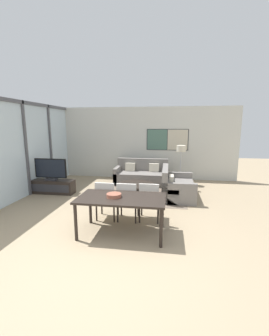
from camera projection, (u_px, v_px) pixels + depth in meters
name	position (u px, v px, depth m)	size (l,w,h in m)	color
ground_plane	(102.00, 254.00, 3.73)	(24.00, 24.00, 0.00)	#9E896B
wall_back	(143.00, 143.00, 8.87)	(7.31, 0.09, 2.80)	silver
window_wall_left	(25.00, 145.00, 6.61)	(0.07, 5.57, 2.80)	silver
area_rug	(136.00, 195.00, 6.83)	(2.96, 1.91, 0.01)	#706051
tv_console	(52.00, 187.00, 7.04)	(1.42, 0.42, 0.42)	black
television	(51.00, 170.00, 6.93)	(1.02, 0.20, 0.68)	#2D2D33
sofa_main	(142.00, 176.00, 8.24)	(1.90, 0.93, 0.87)	slate
sofa_side	(175.00, 188.00, 6.67)	(0.93, 1.56, 0.87)	slate
coffee_table	(136.00, 187.00, 6.78)	(1.09, 1.09, 0.37)	black
dining_table	(122.00, 201.00, 4.30)	(1.67, 0.90, 0.75)	black
dining_chair_left	(106.00, 198.00, 5.01)	(0.46, 0.46, 0.88)	beige
dining_chair_centre	(127.00, 199.00, 4.94)	(0.46, 0.46, 0.88)	beige
dining_chair_right	(149.00, 200.00, 4.92)	(0.46, 0.46, 0.88)	beige
fruit_bowl	(114.00, 195.00, 4.29)	(0.29, 0.29, 0.07)	#995642
floor_lamp	(181.00, 152.00, 7.96)	(0.33, 0.33, 1.40)	#2D2D33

